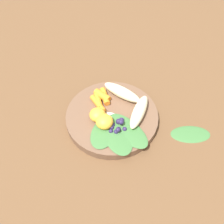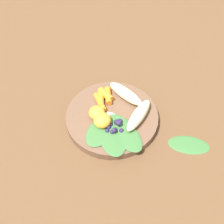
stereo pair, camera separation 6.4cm
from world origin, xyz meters
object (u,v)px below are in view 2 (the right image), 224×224
(banana_peeled_left, at_px, (126,94))
(orange_segment_near, at_px, (102,120))
(kale_leaf_stray, at_px, (189,144))
(bowl, at_px, (112,117))
(banana_peeled_right, at_px, (139,115))

(banana_peeled_left, xyz_separation_m, orange_segment_near, (-0.11, 0.01, 0.00))
(orange_segment_near, height_order, kale_leaf_stray, orange_segment_near)
(banana_peeled_left, distance_m, kale_leaf_stray, 0.20)
(bowl, height_order, banana_peeled_left, banana_peeled_left)
(banana_peeled_left, height_order, banana_peeled_right, same)
(kale_leaf_stray, bearing_deg, orange_segment_near, 176.20)
(banana_peeled_right, distance_m, orange_segment_near, 0.09)
(bowl, relative_size, orange_segment_near, 5.50)
(banana_peeled_left, relative_size, orange_segment_near, 2.58)
(banana_peeled_left, bearing_deg, bowl, 102.18)
(banana_peeled_left, xyz_separation_m, banana_peeled_right, (-0.05, -0.06, 0.00))
(banana_peeled_right, bearing_deg, orange_segment_near, 131.89)
(banana_peeled_right, xyz_separation_m, orange_segment_near, (-0.06, 0.07, 0.00))
(bowl, height_order, orange_segment_near, orange_segment_near)
(kale_leaf_stray, bearing_deg, banana_peeled_right, 160.95)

